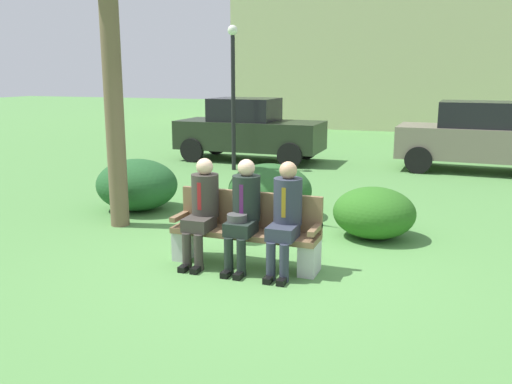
% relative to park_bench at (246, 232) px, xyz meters
% --- Properties ---
extents(ground_plane, '(80.00, 80.00, 0.00)m').
position_rel_park_bench_xyz_m(ground_plane, '(0.18, 0.04, -0.42)').
color(ground_plane, '#538B45').
extents(park_bench, '(1.85, 0.44, 0.90)m').
position_rel_park_bench_xyz_m(park_bench, '(0.00, 0.00, 0.00)').
color(park_bench, brown).
rests_on(park_bench, ground).
extents(seated_man_left, '(0.34, 0.72, 1.31)m').
position_rel_park_bench_xyz_m(seated_man_left, '(-0.54, -0.12, 0.31)').
color(seated_man_left, '#38332D').
rests_on(seated_man_left, ground).
extents(seated_man_middle, '(0.34, 0.72, 1.33)m').
position_rel_park_bench_xyz_m(seated_man_middle, '(0.01, -0.13, 0.32)').
color(seated_man_middle, '#1E2823').
rests_on(seated_man_middle, ground).
extents(seated_man_right, '(0.34, 0.72, 1.33)m').
position_rel_park_bench_xyz_m(seated_man_right, '(0.54, -0.12, 0.32)').
color(seated_man_right, '#2D3342').
rests_on(seated_man_right, ground).
extents(shrub_near_bench, '(1.18, 1.08, 0.74)m').
position_rel_park_bench_xyz_m(shrub_near_bench, '(1.32, 1.68, -0.05)').
color(shrub_near_bench, '#2C691E').
rests_on(shrub_near_bench, ground).
extents(shrub_mid_lawn, '(1.42, 1.31, 0.89)m').
position_rel_park_bench_xyz_m(shrub_mid_lawn, '(-2.79, 1.93, 0.03)').
color(shrub_mid_lawn, '#235729').
rests_on(shrub_mid_lawn, ground).
extents(shrub_far_lawn, '(1.40, 1.28, 0.88)m').
position_rel_park_bench_xyz_m(shrub_far_lawn, '(-0.49, 2.34, 0.02)').
color(shrub_far_lawn, '#265726').
rests_on(shrub_far_lawn, ground).
extents(parked_car_near, '(3.90, 1.71, 1.68)m').
position_rel_park_bench_xyz_m(parked_car_near, '(-2.93, 7.72, 0.42)').
color(parked_car_near, '#232D1E').
rests_on(parked_car_near, ground).
extents(parked_car_far, '(3.95, 1.81, 1.68)m').
position_rel_park_bench_xyz_m(parked_car_far, '(2.90, 8.02, 0.42)').
color(parked_car_far, slate).
rests_on(parked_car_far, ground).
extents(street_lamp, '(0.24, 0.24, 3.44)m').
position_rel_park_bench_xyz_m(street_lamp, '(-2.76, 6.24, 1.70)').
color(street_lamp, black).
rests_on(street_lamp, ground).
extents(building_backdrop, '(15.08, 8.64, 11.10)m').
position_rel_park_bench_xyz_m(building_backdrop, '(-0.05, 20.88, 5.15)').
color(building_backdrop, '#BABD8A').
rests_on(building_backdrop, ground).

